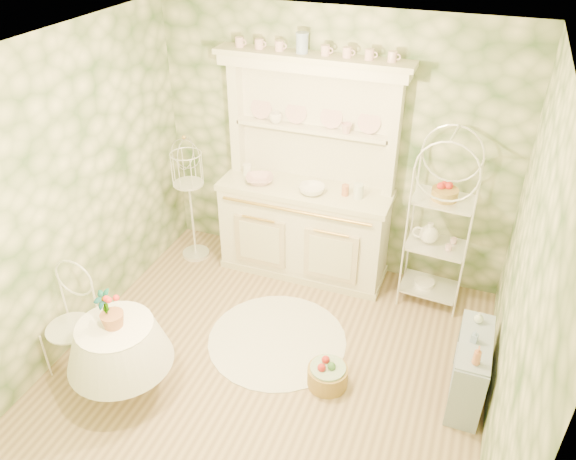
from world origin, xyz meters
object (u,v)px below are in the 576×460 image
(kitchen_dresser, at_px, (305,175))
(round_table, at_px, (121,358))
(bakers_rack, at_px, (440,220))
(side_shelf, at_px, (469,371))
(cafe_chair, at_px, (71,332))
(floor_basket, at_px, (328,375))
(birdcage_stand, at_px, (191,202))

(kitchen_dresser, bearing_deg, round_table, -110.86)
(bakers_rack, bearing_deg, side_shelf, -63.37)
(bakers_rack, xyz_separation_m, side_shelf, (0.48, -1.17, -0.65))
(cafe_chair, bearing_deg, bakers_rack, 34.53)
(side_shelf, bearing_deg, round_table, -155.03)
(floor_basket, bearing_deg, bakers_rack, 66.84)
(kitchen_dresser, xyz_separation_m, round_table, (-0.81, -2.14, -0.78))
(bakers_rack, height_order, round_table, bakers_rack)
(cafe_chair, height_order, birdcage_stand, birdcage_stand)
(bakers_rack, bearing_deg, floor_basket, -108.59)
(birdcage_stand, height_order, floor_basket, birdcage_stand)
(bakers_rack, height_order, side_shelf, bakers_rack)
(kitchen_dresser, relative_size, round_table, 3.12)
(kitchen_dresser, relative_size, cafe_chair, 2.82)
(round_table, height_order, cafe_chair, cafe_chair)
(birdcage_stand, xyz_separation_m, floor_basket, (1.96, -1.32, -0.58))
(side_shelf, bearing_deg, birdcage_stand, 166.85)
(side_shelf, distance_m, floor_basket, 1.14)
(bakers_rack, bearing_deg, kitchen_dresser, -177.05)
(kitchen_dresser, height_order, side_shelf, kitchen_dresser)
(round_table, bearing_deg, bakers_rack, 44.13)
(kitchen_dresser, distance_m, side_shelf, 2.35)
(cafe_chair, distance_m, birdcage_stand, 1.91)
(cafe_chair, relative_size, floor_basket, 2.47)
(side_shelf, height_order, cafe_chair, cafe_chair)
(round_table, bearing_deg, floor_basket, 22.81)
(bakers_rack, distance_m, cafe_chair, 3.41)
(cafe_chair, bearing_deg, birdcage_stand, 84.12)
(cafe_chair, bearing_deg, side_shelf, 12.65)
(round_table, height_order, birdcage_stand, birdcage_stand)
(kitchen_dresser, distance_m, birdcage_stand, 1.33)
(kitchen_dresser, distance_m, bakers_rack, 1.37)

